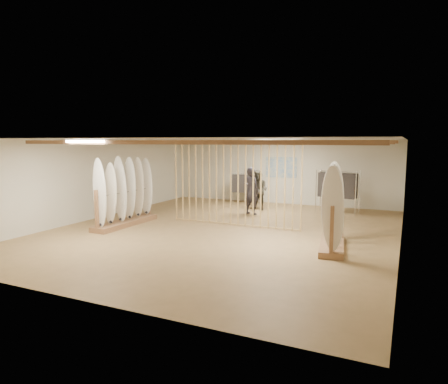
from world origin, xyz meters
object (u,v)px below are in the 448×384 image
at_px(rack_right, 333,221).
at_px(clothing_rack_a, 246,184).
at_px(rack_left, 125,203).
at_px(shopper_b, 259,187).
at_px(shopper_a, 251,188).
at_px(clothing_rack_b, 337,185).

distance_m(rack_right, clothing_rack_a, 7.61).
distance_m(rack_left, rack_right, 6.66).
bearing_deg(shopper_b, rack_left, -109.43).
distance_m(rack_right, shopper_a, 5.12).
bearing_deg(clothing_rack_b, shopper_b, -156.19).
bearing_deg(clothing_rack_b, shopper_a, -139.12).
height_order(clothing_rack_a, shopper_a, shopper_a).
bearing_deg(shopper_b, rack_right, -37.56).
height_order(rack_left, shopper_b, rack_left).
relative_size(rack_right, clothing_rack_b, 1.38).
xyz_separation_m(rack_left, clothing_rack_b, (5.93, 5.19, 0.33)).
bearing_deg(rack_right, shopper_a, 126.73).
bearing_deg(clothing_rack_a, rack_left, -118.43).
height_order(clothing_rack_a, clothing_rack_b, clothing_rack_b).
bearing_deg(shopper_b, shopper_a, -72.99).
distance_m(rack_left, shopper_a, 4.70).
relative_size(clothing_rack_a, shopper_b, 0.75).
distance_m(rack_left, clothing_rack_b, 7.89).
distance_m(rack_left, shopper_b, 5.45).
xyz_separation_m(rack_left, shopper_a, (3.03, 3.58, 0.26)).
bearing_deg(rack_right, shopper_b, 120.33).
xyz_separation_m(rack_right, shopper_a, (-3.63, 3.60, 0.29)).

